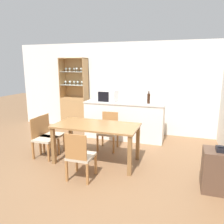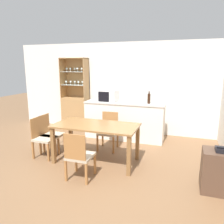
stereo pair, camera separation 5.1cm
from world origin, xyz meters
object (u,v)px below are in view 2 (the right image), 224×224
Objects in this scene: dining_table at (96,130)px; side_cabinet at (221,172)px; dining_chair_head_far at (108,131)px; dining_chair_head_near at (79,156)px; telephone at (223,150)px; dining_chair_side_left_near at (44,137)px; microwave at (109,96)px; display_cabinet at (76,108)px; dining_chair_side_left_far at (50,134)px; wine_bottle at (149,98)px.

dining_table is 2.51× the size of side_cabinet.
dining_table is at bearing 87.23° from dining_chair_head_far.
dining_chair_head_near is 2.25m from telephone.
dining_chair_side_left_near is (-1.15, -0.86, 0.00)m from dining_chair_head_far.
telephone is (2.51, -1.99, -0.43)m from microwave.
side_cabinet is at bearing 85.48° from dining_chair_side_left_near.
dining_chair_side_left_near is 3.39m from side_cabinet.
display_cabinet is at bearing 146.82° from telephone.
side_cabinet is (3.75, -2.41, -0.30)m from display_cabinet.
display_cabinet is 2.50× the size of dining_chair_side_left_far.
telephone is (-0.01, -0.03, 0.37)m from side_cabinet.
microwave reaches higher than telephone.
dining_chair_head_near and dining_chair_side_left_near have the same top height.
side_cabinet is at bearing -10.02° from dining_table.
dining_chair_head_far is 1.28× the size of side_cabinet.
dining_chair_side_left_far is at bearing -142.97° from wine_bottle.
dining_table is 5.31× the size of wine_bottle.
telephone is at bearing -38.44° from microwave.
dining_chair_side_left_near is 1.85× the size of microwave.
display_cabinet is 2.50× the size of dining_chair_side_left_near.
display_cabinet is at bearing 147.21° from side_cabinet.
side_cabinet is (2.52, -1.96, -0.79)m from microwave.
dining_chair_head_far is at bearing 90.18° from dining_table.
dining_chair_side_left_far is (0.37, -1.90, -0.21)m from display_cabinet.
side_cabinet is (2.22, 0.34, -0.09)m from dining_chair_head_near.
display_cabinet reaches higher than side_cabinet.
dining_chair_side_left_far is 4.29× the size of telephone.
dining_table is 1.19m from dining_chair_side_left_far.
dining_chair_head_near is at bearing 87.18° from dining_chair_head_far.
wine_bottle is (1.07, 0.01, -0.02)m from microwave.
dining_chair_head_near is at bearing -108.49° from wine_bottle.
dining_chair_side_left_far is (-1.16, 0.86, 0.00)m from dining_chair_head_near.
dining_chair_head_near is at bearing -82.78° from microwave.
display_cabinet reaches higher than dining_chair_head_near.
dining_chair_head_far is 2.52m from telephone.
dining_table is 1.95× the size of dining_chair_side_left_near.
dining_table is (1.52, -2.02, 0.04)m from display_cabinet.
dining_chair_head_far is (-0.00, 0.74, -0.25)m from dining_table.
wine_bottle is (0.78, 1.58, 0.44)m from dining_table.
side_cabinet is at bearing -37.92° from microwave.
dining_chair_head_near is (0.00, -0.74, -0.25)m from dining_table.
wine_bottle reaches higher than dining_chair_side_left_near.
microwave is 1.47× the size of wine_bottle.
microwave is at bearing 142.08° from side_cabinet.
microwave is at bearing 96.11° from dining_chair_head_near.
dining_chair_side_left_far is 1.85× the size of microwave.
dining_chair_side_left_near is at bearing 150.92° from dining_chair_head_near.
dining_chair_side_left_near is at bearing -117.06° from microwave.
dining_table is at bearing 169.98° from side_cabinet.
dining_table is 1.82m from wine_bottle.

